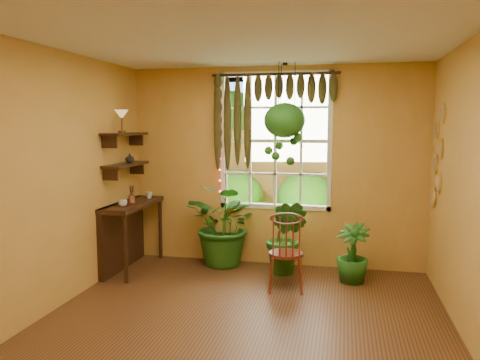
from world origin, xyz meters
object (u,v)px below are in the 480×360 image
object	(u,v)px
windsor_chair	(286,264)
potted_plant_mid	(286,237)
potted_plant_left	(226,224)
hanging_basket	(284,124)
counter_ledge	(125,228)

from	to	relation	value
windsor_chair	potted_plant_mid	xyz separation A→B (m)	(-0.07, 0.57, 0.17)
potted_plant_left	potted_plant_mid	size ratio (longest dim) A/B	1.18
windsor_chair	potted_plant_left	world-z (taller)	potted_plant_left
potted_plant_mid	windsor_chair	bearing A→B (deg)	-83.18
hanging_basket	potted_plant_left	bearing A→B (deg)	175.67
counter_ledge	hanging_basket	distance (m)	2.51
counter_ledge	windsor_chair	distance (m)	2.24
windsor_chair	potted_plant_mid	world-z (taller)	windsor_chair
counter_ledge	potted_plant_left	world-z (taller)	potted_plant_left
windsor_chair	hanging_basket	size ratio (longest dim) A/B	0.83
potted_plant_left	potted_plant_mid	distance (m)	0.88
counter_ledge	hanging_basket	size ratio (longest dim) A/B	0.92
potted_plant_left	hanging_basket	size ratio (longest dim) A/B	0.87
potted_plant_left	hanging_basket	xyz separation A→B (m)	(0.79, -0.06, 1.35)
counter_ledge	potted_plant_left	distance (m)	1.35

